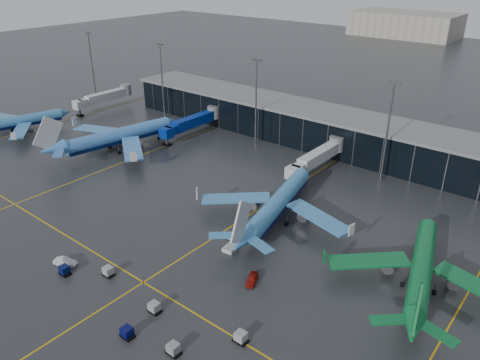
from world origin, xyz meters
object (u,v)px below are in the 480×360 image
Objects in this scene: airliner_klm_near at (279,193)px; baggage_carts at (141,309)px; airliner_klm_west at (17,115)px; service_van_white at (65,262)px; airliner_aer_lingus at (424,256)px; mobile_airstair at (231,246)px; service_van_red at (252,279)px; airliner_arkefly at (119,127)px.

airliner_klm_near is 38.61m from baggage_carts.
service_van_white is at bearing -7.85° from airliner_klm_west.
baggage_carts is (-31.90, -35.27, -5.07)m from airliner_aer_lingus.
service_van_red is (9.32, -5.36, -0.08)m from mobile_airstair.
mobile_airstair is at bearing 127.19° from service_van_red.
airliner_aer_lingus is (90.81, -6.81, -0.94)m from airliner_arkefly.
airliner_klm_west is 0.83× the size of airliner_arkefly.
service_van_red is at bearing -36.45° from mobile_airstair.
airliner_klm_near is 1.10× the size of baggage_carts.
service_van_red is at bearing -79.42° from airliner_klm_near.
airliner_aer_lingus is at bearing 14.90° from mobile_airstair.
service_van_white is at bearing -37.81° from airliner_arkefly.
baggage_carts is (58.91, -42.08, -6.01)m from airliner_arkefly.
mobile_airstair is at bearing 90.58° from baggage_carts.
service_van_white reaches higher than service_van_red.
baggage_carts is 20.78m from service_van_white.
airliner_klm_west is at bearing 162.22° from baggage_carts.
airliner_arkefly reaches higher than service_van_white.
service_van_red is at bearing -9.73° from airliner_arkefly.
airliner_klm_west is 0.99× the size of baggage_carts.
airliner_arkefly is at bearing 144.46° from baggage_carts.
airliner_klm_west reaches higher than service_van_white.
service_van_white is (-29.87, -17.72, 0.01)m from service_van_red.
airliner_arkefly is 12.79× the size of mobile_airstair.
airliner_klm_west reaches higher than mobile_airstair.
airliner_aer_lingus is at bearing 15.34° from service_van_red.
baggage_carts is (96.21, -30.86, -4.87)m from airliner_klm_west.
airliner_aer_lingus is 11.00× the size of mobile_airstair.
mobile_airstair reaches higher than service_van_white.
airliner_aer_lingus is 8.82× the size of service_van_white.
mobile_airstair is 0.85× the size of service_van_red.
baggage_carts is at bearing -147.42° from airliner_aer_lingus.
airliner_klm_west is 96.46m from mobile_airstair.
airliner_klm_near is at bearing 90.70° from service_van_red.
airliner_klm_near is at bearing 6.55° from airliner_arkefly.
airliner_klm_near is 23.50m from service_van_red.
service_van_red is at bearing -84.15° from service_van_white.
mobile_airstair is at bearing -173.85° from airliner_aer_lingus.
airliner_klm_west is 128.19m from airliner_aer_lingus.
airliner_klm_west is 38.97m from airliner_arkefly.
airliner_klm_west is 10.63× the size of mobile_airstair.
airliner_klm_near reaches higher than service_van_white.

